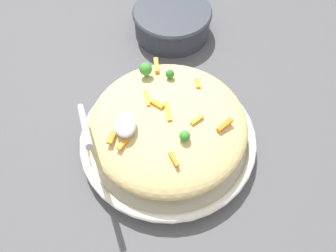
# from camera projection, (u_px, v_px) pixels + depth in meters

# --- Properties ---
(ground_plane) EXTENTS (2.40, 2.40, 0.00)m
(ground_plane) POSITION_uv_depth(u_px,v_px,m) (168.00, 144.00, 0.75)
(ground_plane) COLOR #4C4C51
(serving_bowl) EXTENTS (0.37, 0.37, 0.04)m
(serving_bowl) POSITION_uv_depth(u_px,v_px,m) (168.00, 139.00, 0.74)
(serving_bowl) COLOR white
(serving_bowl) RESTS_ON ground_plane
(pasta_mound) EXTENTS (0.32, 0.32, 0.09)m
(pasta_mound) POSITION_uv_depth(u_px,v_px,m) (168.00, 125.00, 0.69)
(pasta_mound) COLOR #D1BA7A
(pasta_mound) RESTS_ON serving_bowl
(carrot_piece_0) EXTENTS (0.04, 0.01, 0.01)m
(carrot_piece_0) POSITION_uv_depth(u_px,v_px,m) (156.00, 65.00, 0.73)
(carrot_piece_0) COLOR orange
(carrot_piece_0) RESTS_ON pasta_mound
(carrot_piece_1) EXTENTS (0.02, 0.01, 0.01)m
(carrot_piece_1) POSITION_uv_depth(u_px,v_px,m) (198.00, 83.00, 0.70)
(carrot_piece_1) COLOR orange
(carrot_piece_1) RESTS_ON pasta_mound
(carrot_piece_2) EXTENTS (0.03, 0.03, 0.01)m
(carrot_piece_2) POSITION_uv_depth(u_px,v_px,m) (157.00, 104.00, 0.66)
(carrot_piece_2) COLOR orange
(carrot_piece_2) RESTS_ON pasta_mound
(carrot_piece_3) EXTENTS (0.04, 0.01, 0.01)m
(carrot_piece_3) POSITION_uv_depth(u_px,v_px,m) (167.00, 111.00, 0.65)
(carrot_piece_3) COLOR orange
(carrot_piece_3) RESTS_ON pasta_mound
(carrot_piece_4) EXTENTS (0.02, 0.03, 0.01)m
(carrot_piece_4) POSITION_uv_depth(u_px,v_px,m) (197.00, 120.00, 0.64)
(carrot_piece_4) COLOR orange
(carrot_piece_4) RESTS_ON pasta_mound
(carrot_piece_5) EXTENTS (0.03, 0.02, 0.01)m
(carrot_piece_5) POSITION_uv_depth(u_px,v_px,m) (174.00, 159.00, 0.60)
(carrot_piece_5) COLOR orange
(carrot_piece_5) RESTS_ON pasta_mound
(carrot_piece_6) EXTENTS (0.04, 0.01, 0.01)m
(carrot_piece_6) POSITION_uv_depth(u_px,v_px,m) (147.00, 98.00, 0.67)
(carrot_piece_6) COLOR orange
(carrot_piece_6) RESTS_ON pasta_mound
(carrot_piece_7) EXTENTS (0.03, 0.03, 0.01)m
(carrot_piece_7) POSITION_uv_depth(u_px,v_px,m) (225.00, 125.00, 0.64)
(carrot_piece_7) COLOR orange
(carrot_piece_7) RESTS_ON pasta_mound
(carrot_piece_8) EXTENTS (0.03, 0.02, 0.01)m
(carrot_piece_8) POSITION_uv_depth(u_px,v_px,m) (112.00, 138.00, 0.63)
(carrot_piece_8) COLOR orange
(carrot_piece_8) RESTS_ON pasta_mound
(carrot_piece_9) EXTENTS (0.03, 0.03, 0.01)m
(carrot_piece_9) POSITION_uv_depth(u_px,v_px,m) (123.00, 143.00, 0.62)
(carrot_piece_9) COLOR orange
(carrot_piece_9) RESTS_ON pasta_mound
(broccoli_floret_0) EXTENTS (0.02, 0.02, 0.02)m
(broccoli_floret_0) POSITION_uv_depth(u_px,v_px,m) (185.00, 136.00, 0.62)
(broccoli_floret_0) COLOR #377928
(broccoli_floret_0) RESTS_ON pasta_mound
(broccoli_floret_1) EXTENTS (0.02, 0.02, 0.02)m
(broccoli_floret_1) POSITION_uv_depth(u_px,v_px,m) (170.00, 74.00, 0.70)
(broccoli_floret_1) COLOR #296820
(broccoli_floret_1) RESTS_ON pasta_mound
(broccoli_floret_2) EXTENTS (0.03, 0.03, 0.03)m
(broccoli_floret_2) POSITION_uv_depth(u_px,v_px,m) (146.00, 69.00, 0.70)
(broccoli_floret_2) COLOR #377928
(broccoli_floret_2) RESTS_ON pasta_mound
(serving_spoon) EXTENTS (0.14, 0.11, 0.09)m
(serving_spoon) POSITION_uv_depth(u_px,v_px,m) (112.00, 125.00, 0.61)
(serving_spoon) COLOR #B7B7BC
(serving_spoon) RESTS_ON pasta_mound
(companion_bowl) EXTENTS (0.21, 0.21, 0.07)m
(companion_bowl) POSITION_uv_depth(u_px,v_px,m) (172.00, 20.00, 0.92)
(companion_bowl) COLOR #333842
(companion_bowl) RESTS_ON ground_plane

